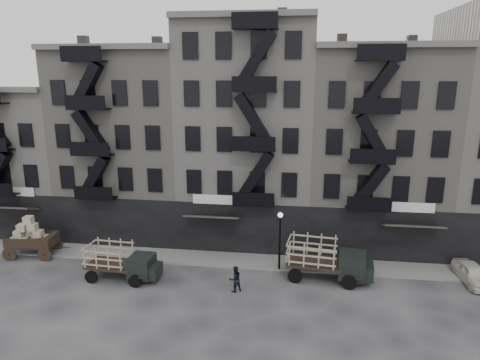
# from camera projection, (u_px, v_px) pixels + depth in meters

# --- Properties ---
(ground) EXTENTS (140.00, 140.00, 0.00)m
(ground) POSITION_uv_depth(u_px,v_px,m) (231.00, 286.00, 27.79)
(ground) COLOR #38383A
(ground) RESTS_ON ground
(sidewalk) EXTENTS (55.00, 2.50, 0.15)m
(sidewalk) POSITION_uv_depth(u_px,v_px,m) (239.00, 260.00, 31.37)
(sidewalk) COLOR slate
(sidewalk) RESTS_ON ground
(building_west) EXTENTS (10.00, 11.35, 13.20)m
(building_west) POSITION_uv_depth(u_px,v_px,m) (27.00, 157.00, 38.30)
(building_west) COLOR #A7A29A
(building_west) RESTS_ON ground
(building_midwest) EXTENTS (10.00, 11.35, 16.20)m
(building_midwest) POSITION_uv_depth(u_px,v_px,m) (133.00, 143.00, 36.63)
(building_midwest) COLOR gray
(building_midwest) RESTS_ON ground
(building_center) EXTENTS (10.00, 11.35, 18.20)m
(building_center) POSITION_uv_depth(u_px,v_px,m) (249.00, 134.00, 35.08)
(building_center) COLOR #A7A29A
(building_center) RESTS_ON ground
(building_mideast) EXTENTS (10.00, 11.35, 16.20)m
(building_mideast) POSITION_uv_depth(u_px,v_px,m) (373.00, 149.00, 34.04)
(building_mideast) COLOR gray
(building_mideast) RESTS_ON ground
(lamp_post) EXTENTS (0.36, 0.36, 4.28)m
(lamp_post) POSITION_uv_depth(u_px,v_px,m) (280.00, 233.00, 29.20)
(lamp_post) COLOR black
(lamp_post) RESTS_ON ground
(wagon) EXTENTS (3.83, 2.30, 3.10)m
(wagon) POSITION_uv_depth(u_px,v_px,m) (30.00, 234.00, 31.87)
(wagon) COLOR black
(wagon) RESTS_ON ground
(stake_truck_west) EXTENTS (5.02, 2.28, 2.47)m
(stake_truck_west) POSITION_uv_depth(u_px,v_px,m) (121.00, 259.00, 28.39)
(stake_truck_west) COLOR black
(stake_truck_west) RESTS_ON ground
(stake_truck_east) EXTENTS (5.75, 2.84, 2.79)m
(stake_truck_east) POSITION_uv_depth(u_px,v_px,m) (327.00, 257.00, 28.32)
(stake_truck_east) COLOR black
(stake_truck_east) RESTS_ON ground
(car_east) EXTENTS (1.88, 3.88, 1.28)m
(car_east) POSITION_uv_depth(u_px,v_px,m) (473.00, 274.00, 28.07)
(car_east) COLOR silver
(car_east) RESTS_ON ground
(pedestrian_mid) EXTENTS (1.06, 1.01, 1.72)m
(pedestrian_mid) POSITION_uv_depth(u_px,v_px,m) (235.00, 279.00, 26.88)
(pedestrian_mid) COLOR black
(pedestrian_mid) RESTS_ON ground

